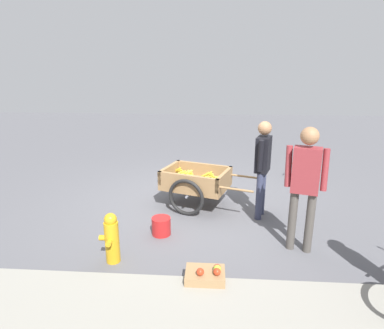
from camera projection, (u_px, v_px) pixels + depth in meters
The scene contains 8 objects.
ground_plane at pixel (189, 203), 5.98m from camera, with size 24.00×24.00×0.00m, color #56565B.
fruit_cart at pixel (196, 183), 5.73m from camera, with size 1.81×1.25×0.73m.
vendor_person at pixel (263, 161), 5.16m from camera, with size 0.30×0.56×1.60m.
dog at pixel (304, 166), 7.30m from camera, with size 0.65×0.29×0.40m.
fire_hydrant at pixel (112, 238), 4.07m from camera, with size 0.25×0.25×0.67m.
plastic_bucket at pixel (161, 226), 4.80m from camera, with size 0.28×0.28×0.27m, color #B21E1E.
apple_crate at pixel (206, 279), 3.61m from camera, with size 0.44×0.32×0.31m.
bystander_person at pixel (305, 179), 4.14m from camera, with size 0.50×0.29×1.70m.
Camera 1 is at (-0.43, 5.52, 2.38)m, focal length 30.27 mm.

